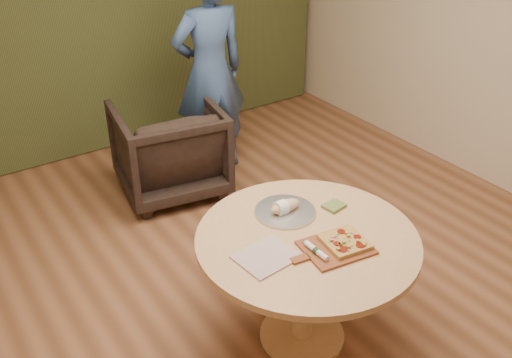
{
  "coord_description": "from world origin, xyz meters",
  "views": [
    {
      "loc": [
        -1.69,
        -2.17,
        2.59
      ],
      "look_at": [
        -0.04,
        0.25,
        0.88
      ],
      "focal_mm": 40.0,
      "sensor_mm": 36.0,
      "label": 1
    }
  ],
  "objects": [
    {
      "name": "pizza_paddle",
      "position": [
        0.01,
        -0.41,
        0.76
      ],
      "size": [
        0.46,
        0.33,
        0.01
      ],
      "rotation": [
        0.0,
        0.0,
        -0.14
      ],
      "color": "brown",
      "rests_on": "pedestal_table"
    },
    {
      "name": "pedestal_table",
      "position": [
        -0.03,
        -0.24,
        0.61
      ],
      "size": [
        1.23,
        1.23,
        0.75
      ],
      "rotation": [
        0.0,
        0.0,
        -0.12
      ],
      "color": "tan",
      "rests_on": "ground"
    },
    {
      "name": "green_packet",
      "position": [
        0.28,
        -0.1,
        0.76
      ],
      "size": [
        0.13,
        0.12,
        0.02
      ],
      "primitive_type": "cube",
      "rotation": [
        0.0,
        0.0,
        0.16
      ],
      "color": "#50612B",
      "rests_on": "pedestal_table"
    },
    {
      "name": "curtain",
      "position": [
        0.0,
        2.9,
        1.4
      ],
      "size": [
        4.8,
        0.14,
        2.78
      ],
      "primitive_type": "cube",
      "color": "#353D1B",
      "rests_on": "ground"
    },
    {
      "name": "serving_tray",
      "position": [
        0.01,
        0.02,
        0.76
      ],
      "size": [
        0.36,
        0.36,
        0.02
      ],
      "color": "silver",
      "rests_on": "pedestal_table"
    },
    {
      "name": "newspaper",
      "position": [
        -0.33,
        -0.26,
        0.76
      ],
      "size": [
        0.32,
        0.28,
        0.01
      ],
      "primitive_type": "cube",
      "rotation": [
        0.0,
        0.0,
        0.1
      ],
      "color": "white",
      "rests_on": "pedestal_table"
    },
    {
      "name": "room_shell",
      "position": [
        0.0,
        0.0,
        1.4
      ],
      "size": [
        5.04,
        6.04,
        2.84
      ],
      "color": "brown",
      "rests_on": "ground"
    },
    {
      "name": "flatbread_pizza",
      "position": [
        0.08,
        -0.42,
        0.78
      ],
      "size": [
        0.25,
        0.25,
        0.04
      ],
      "rotation": [
        0.0,
        0.0,
        -0.14
      ],
      "color": "tan",
      "rests_on": "pizza_paddle"
    },
    {
      "name": "person_standing",
      "position": [
        0.61,
        1.92,
        0.92
      ],
      "size": [
        0.7,
        0.48,
        1.85
      ],
      "primitive_type": "imported",
      "rotation": [
        0.0,
        0.0,
        3.08
      ],
      "color": "#344F7D",
      "rests_on": "ground"
    },
    {
      "name": "bread_roll",
      "position": [
        -0.0,
        0.02,
        0.79
      ],
      "size": [
        0.19,
        0.09,
        0.09
      ],
      "color": "#EABF8E",
      "rests_on": "serving_tray"
    },
    {
      "name": "armchair",
      "position": [
        0.1,
        1.76,
        0.43
      ],
      "size": [
        0.96,
        0.92,
        0.86
      ],
      "primitive_type": "imported",
      "rotation": [
        0.0,
        0.0,
        2.97
      ],
      "color": "black",
      "rests_on": "ground"
    },
    {
      "name": "cutlery_roll",
      "position": [
        -0.1,
        -0.39,
        0.78
      ],
      "size": [
        0.03,
        0.2,
        0.03
      ],
      "rotation": [
        0.0,
        0.0,
        0.01
      ],
      "color": "white",
      "rests_on": "pizza_paddle"
    }
  ]
}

